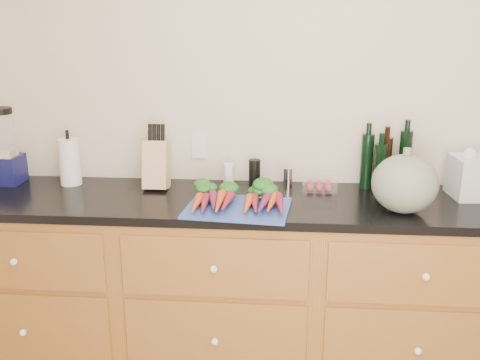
# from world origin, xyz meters

# --- Properties ---
(wall_back) EXTENTS (4.10, 0.05, 2.60)m
(wall_back) POSITION_xyz_m (0.00, 1.62, 1.30)
(wall_back) COLOR beige
(wall_back) RESTS_ON ground
(cabinets) EXTENTS (3.60, 0.64, 0.90)m
(cabinets) POSITION_xyz_m (0.00, 1.30, 0.45)
(cabinets) COLOR brown
(cabinets) RESTS_ON ground
(countertop) EXTENTS (3.64, 0.62, 0.04)m
(countertop) POSITION_xyz_m (0.00, 1.30, 0.92)
(countertop) COLOR black
(countertop) RESTS_ON cabinets
(cutting_board) EXTENTS (0.49, 0.39, 0.01)m
(cutting_board) POSITION_xyz_m (-0.36, 1.14, 0.95)
(cutting_board) COLOR #2A479D
(cutting_board) RESTS_ON countertop
(carrots) EXTENTS (0.44, 0.32, 0.06)m
(carrots) POSITION_xyz_m (-0.36, 1.19, 0.98)
(carrots) COLOR #E0491A
(carrots) RESTS_ON cutting_board
(squash) EXTENTS (0.29, 0.29, 0.26)m
(squash) POSITION_xyz_m (0.37, 1.17, 1.07)
(squash) COLOR #5D6A59
(squash) RESTS_ON countertop
(blender_appliance) EXTENTS (0.15, 0.15, 0.39)m
(blender_appliance) POSITION_xyz_m (-1.60, 1.46, 1.11)
(blender_appliance) COLOR #0F1248
(blender_appliance) RESTS_ON countertop
(paper_towel) EXTENTS (0.11, 0.11, 0.24)m
(paper_towel) POSITION_xyz_m (-1.25, 1.46, 1.06)
(paper_towel) COLOR white
(paper_towel) RESTS_ON countertop
(knife_block) EXTENTS (0.12, 0.12, 0.24)m
(knife_block) POSITION_xyz_m (-0.79, 1.44, 1.06)
(knife_block) COLOR tan
(knife_block) RESTS_ON countertop
(grinder_salt) EXTENTS (0.05, 0.05, 0.12)m
(grinder_salt) POSITION_xyz_m (-0.43, 1.48, 1.00)
(grinder_salt) COLOR silver
(grinder_salt) RESTS_ON countertop
(grinder_pepper) EXTENTS (0.06, 0.06, 0.15)m
(grinder_pepper) POSITION_xyz_m (-0.30, 1.48, 1.01)
(grinder_pepper) COLOR black
(grinder_pepper) RESTS_ON countertop
(canister_chrome) EXTENTS (0.05, 0.05, 0.11)m
(canister_chrome) POSITION_xyz_m (-0.13, 1.48, 0.99)
(canister_chrome) COLOR silver
(canister_chrome) RESTS_ON countertop
(tomato_box) EXTENTS (0.17, 0.14, 0.08)m
(tomato_box) POSITION_xyz_m (0.02, 1.47, 0.98)
(tomato_box) COLOR white
(tomato_box) RESTS_ON countertop
(bottles) EXTENTS (0.25, 0.13, 0.30)m
(bottles) POSITION_xyz_m (0.34, 1.51, 1.07)
(bottles) COLOR black
(bottles) RESTS_ON countertop
(grocery_bag) EXTENTS (0.28, 0.23, 0.19)m
(grocery_bag) POSITION_xyz_m (0.78, 1.42, 1.04)
(grocery_bag) COLOR white
(grocery_bag) RESTS_ON countertop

